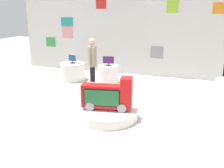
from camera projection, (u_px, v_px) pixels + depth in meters
name	position (u px, v px, depth m)	size (l,w,h in m)	color
ground_plane	(120.00, 120.00, 6.13)	(30.00, 30.00, 0.00)	#B2ADA3
back_wall_display	(158.00, 34.00, 9.75)	(11.56, 0.13, 3.26)	silver
main_display_pedestal	(107.00, 113.00, 6.27)	(1.48, 1.48, 0.22)	white
novelty_firetruck_tv	(108.00, 96.00, 6.13)	(1.22, 0.58, 0.80)	gray
display_pedestal_center_rear	(73.00, 72.00, 9.52)	(0.88, 0.88, 0.63)	white
tv_on_center_rear	(72.00, 59.00, 9.39)	(0.38, 0.21, 0.32)	black
display_pedestal_right_rear	(108.00, 74.00, 9.12)	(0.71, 0.71, 0.63)	white
tv_on_right_rear	(108.00, 61.00, 8.99)	(0.38, 0.20, 0.32)	black
shopper_browsing_near_truck	(92.00, 63.00, 7.57)	(0.37, 0.49, 1.73)	black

